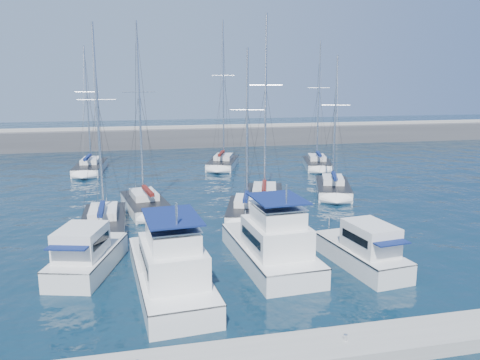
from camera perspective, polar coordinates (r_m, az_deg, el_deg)
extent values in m
plane|color=black|center=(29.43, 3.43, -9.18)|extent=(220.00, 220.00, 0.00)
cube|color=#424244|center=(79.33, -7.01, 4.84)|extent=(160.00, 6.00, 4.00)
cube|color=gray|center=(79.10, -7.05, 6.42)|extent=(160.00, 1.20, 0.50)
cube|color=gray|center=(20.02, 12.68, -19.26)|extent=(40.00, 2.20, 0.60)
cylinder|color=silver|center=(19.80, 12.73, -18.21)|extent=(0.16, 0.16, 0.25)
cube|color=silver|center=(28.41, -17.97, -9.69)|extent=(4.30, 6.94, 1.60)
cube|color=#262628|center=(28.16, -18.07, -8.27)|extent=(4.35, 6.96, 0.08)
cube|color=silver|center=(27.19, -18.78, -7.14)|extent=(2.97, 3.50, 1.60)
cube|color=black|center=(27.17, -18.79, -6.98)|extent=(2.85, 2.93, 0.45)
cube|color=#0D1B4E|center=(26.07, -19.80, -7.33)|extent=(2.56, 2.47, 0.07)
cube|color=white|center=(25.28, -8.58, -11.97)|extent=(4.11, 10.40, 1.60)
cube|color=#262628|center=(24.99, -8.63, -10.39)|extent=(4.17, 10.41, 0.08)
cube|color=white|center=(23.53, -8.23, -9.58)|extent=(3.17, 4.92, 1.60)
cube|color=black|center=(23.50, -8.23, -9.40)|extent=(3.15, 3.99, 0.45)
cube|color=white|center=(22.92, -8.24, -6.85)|extent=(2.50, 3.47, 0.90)
cube|color=#0D1B4E|center=(22.62, -8.32, -4.45)|extent=(2.82, 3.96, 0.08)
cube|color=white|center=(28.25, 3.57, -9.23)|extent=(4.03, 9.23, 1.60)
cube|color=#262628|center=(27.99, 3.59, -7.80)|extent=(4.10, 9.24, 0.08)
cube|color=white|center=(26.73, 4.41, -6.84)|extent=(3.22, 4.36, 1.60)
cube|color=black|center=(26.71, 4.41, -6.68)|extent=(3.22, 3.53, 0.45)
cube|color=white|center=(26.18, 4.61, -4.38)|extent=(2.55, 3.07, 0.90)
cube|color=#0D1B4E|center=(25.92, 4.64, -2.26)|extent=(2.87, 3.51, 0.08)
cube|color=silver|center=(28.60, 14.47, -9.34)|extent=(3.20, 6.93, 1.60)
cube|color=#262628|center=(28.34, 14.55, -7.92)|extent=(3.25, 6.94, 0.08)
cube|color=silver|center=(27.44, 15.60, -6.76)|extent=(2.40, 3.33, 1.60)
cube|color=black|center=(27.41, 15.60, -6.61)|extent=(2.37, 2.72, 0.45)
cube|color=#0D1B4E|center=(26.41, 17.16, -6.90)|extent=(2.16, 2.26, 0.07)
cube|color=white|center=(35.57, -16.28, -5.39)|extent=(3.05, 8.35, 1.30)
cube|color=#262628|center=(35.40, -16.34, -4.42)|extent=(3.11, 8.35, 0.06)
cube|color=white|center=(35.81, -16.32, -3.70)|extent=(1.97, 3.66, 0.55)
cylinder|color=silver|center=(34.99, -16.94, 7.19)|extent=(0.18, 0.18, 13.15)
cylinder|color=silver|center=(33.96, -16.53, -3.59)|extent=(0.15, 4.17, 0.12)
cube|color=#0D1B4E|center=(33.83, -16.56, -3.39)|extent=(0.37, 3.75, 0.28)
cube|color=silver|center=(40.11, -11.44, -3.21)|extent=(4.24, 8.04, 1.30)
cube|color=#262628|center=(39.95, -11.48, -2.33)|extent=(4.30, 8.05, 0.06)
cube|color=silver|center=(40.33, -11.63, -1.74)|extent=(2.48, 3.62, 0.55)
cylinder|color=silver|center=(39.59, -12.14, 8.45)|extent=(0.18, 0.18, 13.88)
cylinder|color=silver|center=(38.65, -11.21, -1.47)|extent=(0.76, 3.79, 0.12)
cube|color=#531310|center=(38.52, -11.19, -1.29)|extent=(0.92, 3.45, 0.28)
cube|color=white|center=(37.32, 0.80, -4.10)|extent=(4.63, 7.17, 1.30)
cube|color=#262628|center=(37.15, 0.80, -3.16)|extent=(4.69, 7.19, 0.06)
cube|color=white|center=(37.47, 0.83, -2.53)|extent=(2.62, 3.31, 0.55)
cylinder|color=silver|center=(36.69, 0.88, 6.73)|extent=(0.18, 0.18, 11.66)
cylinder|color=silver|center=(35.97, 0.73, -2.24)|extent=(1.04, 3.22, 0.12)
cube|color=#0D1B4E|center=(35.84, 0.72, -2.04)|extent=(1.17, 2.96, 0.28)
cube|color=silver|center=(41.29, 2.98, -2.55)|extent=(5.52, 9.44, 1.30)
cube|color=#262628|center=(41.14, 2.99, -1.70)|extent=(5.58, 9.46, 0.06)
cube|color=silver|center=(41.61, 3.01, -1.09)|extent=(3.05, 4.32, 0.55)
cylinder|color=silver|center=(40.93, 3.13, 9.41)|extent=(0.18, 0.18, 14.75)
cylinder|color=silver|center=(39.64, 2.97, -0.93)|extent=(1.39, 4.31, 0.12)
cube|color=#531310|center=(39.51, 2.97, -0.75)|extent=(1.48, 3.95, 0.28)
cube|color=white|center=(46.16, 11.24, -1.22)|extent=(5.45, 8.32, 1.30)
cube|color=#262628|center=(46.02, 11.27, -0.46)|extent=(5.50, 8.34, 0.06)
cube|color=white|center=(46.43, 11.25, 0.06)|extent=(2.98, 3.86, 0.55)
cylinder|color=silver|center=(45.90, 11.53, 7.48)|extent=(0.18, 0.18, 11.60)
cylinder|color=silver|center=(44.71, 11.42, 0.32)|extent=(1.43, 3.69, 0.12)
cube|color=#0D1B4E|center=(44.58, 11.44, 0.48)|extent=(1.51, 3.41, 0.28)
cube|color=white|center=(59.18, -17.77, 1.30)|extent=(3.61, 8.83, 1.30)
cube|color=#262628|center=(59.07, -17.81, 1.90)|extent=(3.67, 8.83, 0.06)
cube|color=white|center=(59.54, -17.75, 2.29)|extent=(2.22, 3.91, 0.55)
cylinder|color=silver|center=(59.18, -18.12, 8.89)|extent=(0.18, 0.18, 13.30)
cylinder|color=silver|center=(57.67, -18.06, 2.53)|extent=(0.43, 4.32, 0.12)
cube|color=#0D1B4E|center=(57.55, -18.09, 2.66)|extent=(0.63, 3.90, 0.28)
cube|color=silver|center=(59.27, -2.10, 1.87)|extent=(5.49, 8.38, 1.30)
cube|color=#262628|center=(59.17, -2.10, 2.47)|extent=(5.55, 8.40, 0.06)
cube|color=silver|center=(59.59, -2.03, 2.85)|extent=(3.03, 3.88, 0.55)
cylinder|color=silver|center=(59.16, -2.05, 11.02)|extent=(0.18, 0.18, 16.52)
cylinder|color=silver|center=(57.89, -2.28, 3.14)|extent=(1.40, 3.72, 0.12)
cube|color=#531310|center=(57.77, -2.30, 3.27)|extent=(1.48, 3.43, 0.28)
cube|color=silver|center=(59.57, 9.38, 1.77)|extent=(4.84, 8.03, 1.30)
cube|color=#262628|center=(59.47, 9.40, 2.37)|extent=(4.90, 8.04, 0.06)
cube|color=silver|center=(59.87, 9.36, 2.75)|extent=(2.73, 3.68, 0.55)
cylinder|color=silver|center=(59.46, 9.56, 9.67)|extent=(0.18, 0.18, 14.03)
cylinder|color=silver|center=(58.23, 9.56, 3.03)|extent=(1.09, 3.66, 0.12)
cube|color=#0D1B4E|center=(58.11, 9.58, 3.16)|extent=(1.21, 3.35, 0.28)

